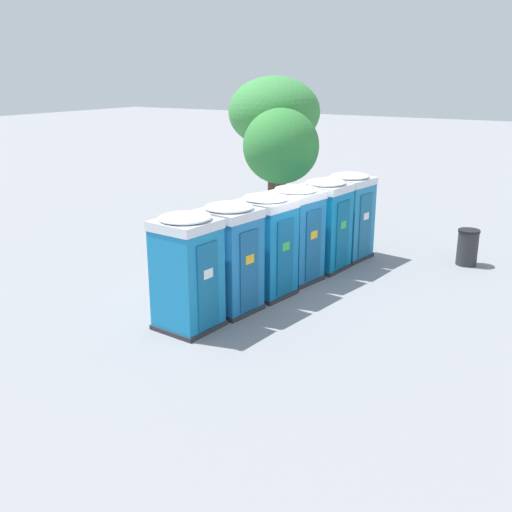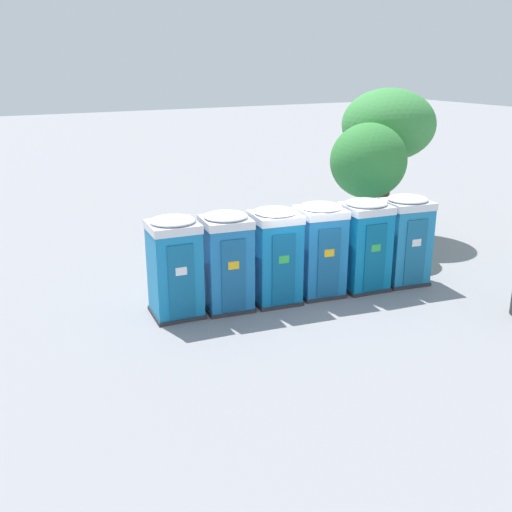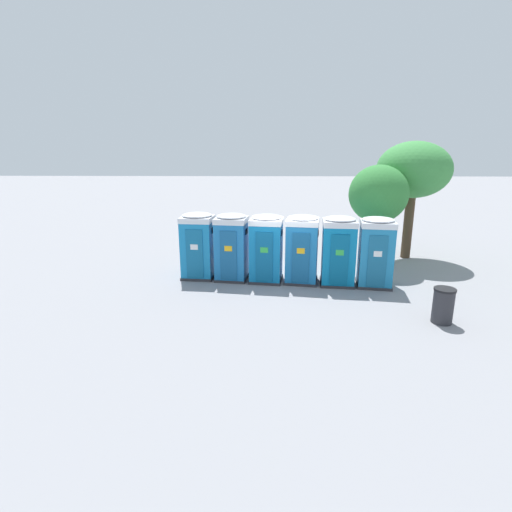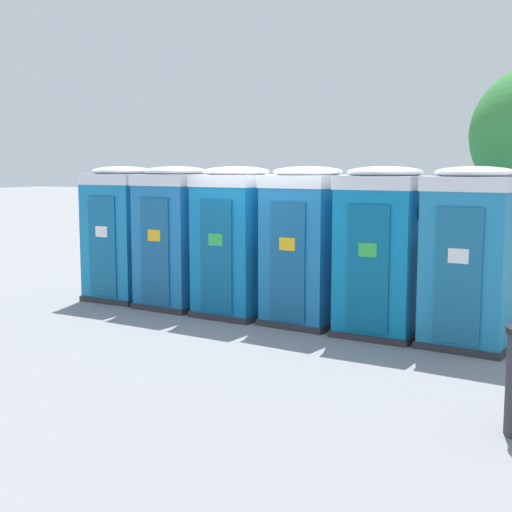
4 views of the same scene
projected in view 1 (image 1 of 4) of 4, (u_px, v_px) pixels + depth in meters
name	position (u px, v px, depth m)	size (l,w,h in m)	color
ground_plane	(276.00, 285.00, 15.59)	(120.00, 120.00, 0.00)	gray
portapotty_0	(187.00, 271.00, 12.66)	(1.31, 1.30, 2.54)	#2D2D33
portapotty_1	(230.00, 257.00, 13.63)	(1.33, 1.34, 2.54)	#2D2D33
portapotty_2	(266.00, 245.00, 14.60)	(1.34, 1.34, 2.54)	#2D2D33
portapotty_3	(295.00, 233.00, 15.63)	(1.36, 1.37, 2.54)	#2D2D33
portapotty_4	(325.00, 224.00, 16.58)	(1.33, 1.32, 2.54)	#2D2D33
portapotty_5	(348.00, 215.00, 17.58)	(1.38, 1.37, 2.54)	#2D2D33
street_tree_0	(281.00, 148.00, 18.97)	(2.42, 2.42, 4.25)	brown
street_tree_1	(274.00, 114.00, 20.84)	(3.20, 3.20, 5.21)	#4C3826
trash_can	(468.00, 247.00, 17.10)	(0.61, 0.61, 1.04)	#2D2D33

